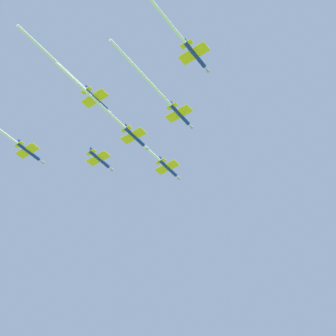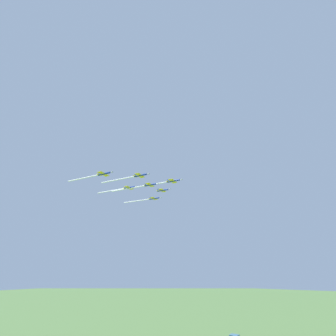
{
  "view_description": "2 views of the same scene",
  "coord_description": "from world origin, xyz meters",
  "px_view_note": "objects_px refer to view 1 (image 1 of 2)",
  "views": [
    {
      "loc": [
        88.96,
        -88.23,
        2.43
      ],
      "look_at": [
        -5.87,
        5.69,
        126.32
      ],
      "focal_mm": 51.87,
      "sensor_mm": 36.0,
      "label": 1
    },
    {
      "loc": [
        132.97,
        97.26,
        62.43
      ],
      "look_at": [
        2.42,
        6.51,
        133.87
      ],
      "focal_mm": 24.89,
      "sensor_mm": 36.0,
      "label": 2
    }
  ],
  "objects_px": {
    "jet_port_trail": "(79,83)",
    "jet_center_rear": "(179,35)",
    "jet_lead": "(154,155)",
    "jet_starboard_inner": "(164,97)",
    "jet_starboard_outer": "(10,137)",
    "jet_port_inner": "(100,160)",
    "jet_port_outer": "(116,119)"
  },
  "relations": [
    {
      "from": "jet_port_inner",
      "to": "jet_port_outer",
      "type": "height_order",
      "value": "jet_port_inner"
    },
    {
      "from": "jet_port_outer",
      "to": "jet_center_rear",
      "type": "xyz_separation_m",
      "value": [
        38.31,
        -8.62,
        -1.31
      ]
    },
    {
      "from": "jet_starboard_outer",
      "to": "jet_port_trail",
      "type": "relative_size",
      "value": 1.03
    },
    {
      "from": "jet_port_inner",
      "to": "jet_starboard_outer",
      "type": "xyz_separation_m",
      "value": [
        -13.58,
        -29.86,
        -0.04
      ]
    },
    {
      "from": "jet_starboard_inner",
      "to": "jet_starboard_outer",
      "type": "height_order",
      "value": "jet_starboard_inner"
    },
    {
      "from": "jet_lead",
      "to": "jet_port_inner",
      "type": "height_order",
      "value": "jet_port_inner"
    },
    {
      "from": "jet_port_outer",
      "to": "jet_port_trail",
      "type": "bearing_deg",
      "value": -90.0
    },
    {
      "from": "jet_lead",
      "to": "jet_starboard_outer",
      "type": "height_order",
      "value": "jet_starboard_outer"
    },
    {
      "from": "jet_port_trail",
      "to": "jet_starboard_outer",
      "type": "bearing_deg",
      "value": 175.08
    },
    {
      "from": "jet_lead",
      "to": "jet_starboard_inner",
      "type": "xyz_separation_m",
      "value": [
        21.03,
        -15.82,
        1.09
      ]
    },
    {
      "from": "jet_port_inner",
      "to": "jet_starboard_inner",
      "type": "distance_m",
      "value": 37.65
    },
    {
      "from": "jet_port_trail",
      "to": "jet_center_rear",
      "type": "bearing_deg",
      "value": 5.57
    },
    {
      "from": "jet_lead",
      "to": "jet_starboard_outer",
      "type": "xyz_separation_m",
      "value": [
        -30.03,
        -42.16,
        0.7
      ]
    },
    {
      "from": "jet_port_inner",
      "to": "jet_starboard_outer",
      "type": "distance_m",
      "value": 32.81
    },
    {
      "from": "jet_lead",
      "to": "jet_port_outer",
      "type": "height_order",
      "value": "jet_port_outer"
    },
    {
      "from": "jet_starboard_inner",
      "to": "jet_starboard_outer",
      "type": "bearing_deg",
      "value": -161.98
    },
    {
      "from": "jet_starboard_inner",
      "to": "jet_port_inner",
      "type": "bearing_deg",
      "value": 165.36
    },
    {
      "from": "jet_center_rear",
      "to": "jet_port_trail",
      "type": "distance_m",
      "value": 36.65
    },
    {
      "from": "jet_lead",
      "to": "jet_starboard_inner",
      "type": "bearing_deg",
      "value": -46.21
    },
    {
      "from": "jet_starboard_inner",
      "to": "jet_port_outer",
      "type": "distance_m",
      "value": 18.44
    },
    {
      "from": "jet_lead",
      "to": "jet_port_inner",
      "type": "distance_m",
      "value": 20.55
    },
    {
      "from": "jet_port_outer",
      "to": "jet_port_trail",
      "type": "xyz_separation_m",
      "value": [
        2.93,
        -17.99,
        0.62
      ]
    },
    {
      "from": "jet_starboard_inner",
      "to": "jet_port_trail",
      "type": "relative_size",
      "value": 1.06
    },
    {
      "from": "jet_port_inner",
      "to": "jet_port_trail",
      "type": "xyz_separation_m",
      "value": [
        22.87,
        -27.1,
        -0.12
      ]
    },
    {
      "from": "jet_starboard_inner",
      "to": "jet_port_outer",
      "type": "relative_size",
      "value": 0.95
    },
    {
      "from": "jet_center_rear",
      "to": "jet_port_trail",
      "type": "relative_size",
      "value": 1.01
    },
    {
      "from": "jet_starboard_outer",
      "to": "jet_center_rear",
      "type": "relative_size",
      "value": 1.03
    },
    {
      "from": "jet_lead",
      "to": "jet_starboard_inner",
      "type": "relative_size",
      "value": 0.95
    },
    {
      "from": "jet_lead",
      "to": "jet_port_trail",
      "type": "distance_m",
      "value": 39.91
    },
    {
      "from": "jet_starboard_inner",
      "to": "jet_port_outer",
      "type": "xyz_separation_m",
      "value": [
        -17.54,
        -5.58,
        -1.09
      ]
    },
    {
      "from": "jet_lead",
      "to": "jet_port_inner",
      "type": "relative_size",
      "value": 3.16
    },
    {
      "from": "jet_starboard_inner",
      "to": "jet_port_trail",
      "type": "xyz_separation_m",
      "value": [
        -14.61,
        -23.57,
        -0.47
      ]
    }
  ]
}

